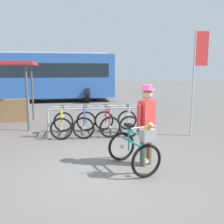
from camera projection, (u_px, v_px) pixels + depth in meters
ground_plane at (109, 172)px, 5.09m from camera, size 80.00×80.00×0.00m
bike_rack_rail at (100, 115)px, 7.84m from camera, size 3.21×0.07×0.88m
racked_bike_yellow at (62, 124)px, 7.90m from camera, size 0.68×1.11×0.97m
racked_bike_blue at (85, 123)px, 8.00m from camera, size 0.79×1.18×0.98m
racked_bike_red at (107, 122)px, 8.10m from camera, size 0.73×1.14×0.97m
racked_bike_white at (128, 122)px, 8.20m from camera, size 0.80×1.18×0.97m
featured_bicycle at (136, 147)px, 5.12m from camera, size 0.95×1.25×1.09m
person_with_featured_bike at (147, 122)px, 5.34m from camera, size 0.45×0.36×1.72m
bus_distant at (35, 74)px, 16.18m from camera, size 10.06×3.56×3.08m
banner_flag at (198, 63)px, 7.57m from camera, size 0.45×0.05×3.20m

